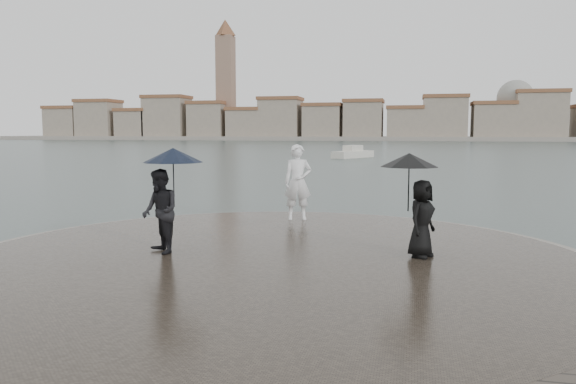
# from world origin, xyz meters

# --- Properties ---
(ground) EXTENTS (400.00, 400.00, 0.00)m
(ground) POSITION_xyz_m (0.00, 0.00, 0.00)
(ground) COLOR #2B3835
(ground) RESTS_ON ground
(kerb_ring) EXTENTS (12.50, 12.50, 0.32)m
(kerb_ring) POSITION_xyz_m (0.00, 3.50, 0.16)
(kerb_ring) COLOR gray
(kerb_ring) RESTS_ON ground
(quay_tip) EXTENTS (11.90, 11.90, 0.36)m
(quay_tip) POSITION_xyz_m (0.00, 3.50, 0.18)
(quay_tip) COLOR #2D261E
(quay_tip) RESTS_ON ground
(statue) EXTENTS (0.83, 0.65, 2.01)m
(statue) POSITION_xyz_m (-0.45, 8.01, 1.37)
(statue) COLOR white
(statue) RESTS_ON quay_tip
(visitor_left) EXTENTS (1.33, 1.18, 2.04)m
(visitor_left) POSITION_xyz_m (-2.12, 3.34, 1.52)
(visitor_left) COLOR black
(visitor_left) RESTS_ON quay_tip
(visitor_right) EXTENTS (1.17, 1.11, 1.95)m
(visitor_right) POSITION_xyz_m (2.62, 4.10, 1.53)
(visitor_right) COLOR black
(visitor_right) RESTS_ON quay_tip
(far_skyline) EXTENTS (260.00, 20.00, 37.00)m
(far_skyline) POSITION_xyz_m (-6.29, 160.71, 5.61)
(far_skyline) COLOR gray
(far_skyline) RESTS_ON ground
(boats) EXTENTS (26.93, 22.33, 1.50)m
(boats) POSITION_xyz_m (7.79, 42.85, 0.38)
(boats) COLOR beige
(boats) RESTS_ON ground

